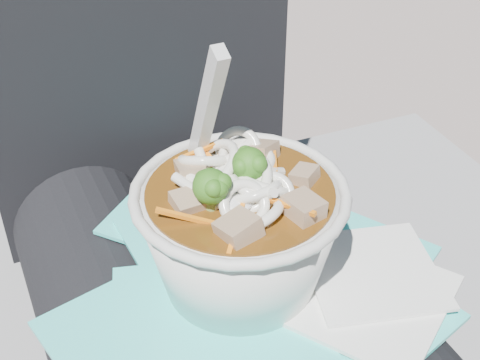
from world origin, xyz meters
name	(u,v)px	position (x,y,z in m)	size (l,w,h in m)	color
lap	(233,341)	(0.00, 0.00, 0.51)	(0.33, 0.48, 0.15)	black
person_body	(196,257)	(0.00, 0.09, 0.54)	(0.34, 0.94, 0.98)	black
plastic_bag	(246,295)	(0.00, -0.03, 0.59)	(0.35, 0.39, 0.01)	#32D2CA
napkins	(367,287)	(0.09, -0.07, 0.60)	(0.18, 0.18, 0.01)	white
udon_bowl	(240,225)	(0.00, -0.01, 0.66)	(0.17, 0.17, 0.21)	silver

